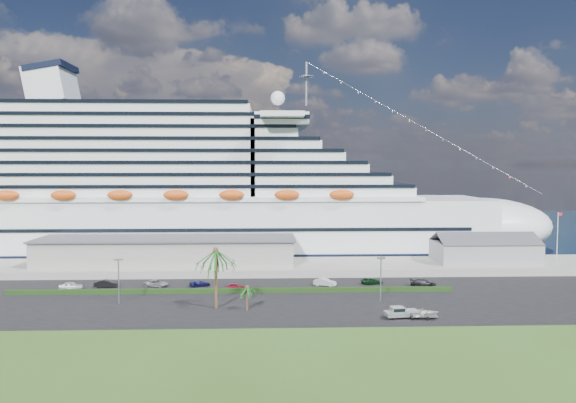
{
  "coord_description": "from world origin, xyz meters",
  "views": [
    {
      "loc": [
        -0.91,
        -93.77,
        25.36
      ],
      "look_at": [
        3.62,
        30.0,
        17.3
      ],
      "focal_mm": 35.0,
      "sensor_mm": 36.0,
      "label": 1
    }
  ],
  "objects_px": {
    "cruise_ship": "(194,196)",
    "boat_trailer": "(424,313)",
    "pickup_truck": "(401,312)",
    "parked_car_3": "(200,283)"
  },
  "relations": [
    {
      "from": "parked_car_3",
      "to": "pickup_truck",
      "type": "bearing_deg",
      "value": -146.7
    },
    {
      "from": "pickup_truck",
      "to": "cruise_ship",
      "type": "bearing_deg",
      "value": 122.23
    },
    {
      "from": "parked_car_3",
      "to": "pickup_truck",
      "type": "distance_m",
      "value": 44.32
    },
    {
      "from": "cruise_ship",
      "to": "parked_car_3",
      "type": "xyz_separation_m",
      "value": [
        6.48,
        -41.82,
        -15.94
      ]
    },
    {
      "from": "cruise_ship",
      "to": "parked_car_3",
      "type": "distance_m",
      "value": 45.22
    },
    {
      "from": "parked_car_3",
      "to": "cruise_ship",
      "type": "bearing_deg",
      "value": -12.44
    },
    {
      "from": "cruise_ship",
      "to": "boat_trailer",
      "type": "bearing_deg",
      "value": -55.81
    },
    {
      "from": "parked_car_3",
      "to": "boat_trailer",
      "type": "height_order",
      "value": "boat_trailer"
    },
    {
      "from": "pickup_truck",
      "to": "boat_trailer",
      "type": "height_order",
      "value": "pickup_truck"
    },
    {
      "from": "cruise_ship",
      "to": "parked_car_3",
      "type": "relative_size",
      "value": 43.89
    }
  ]
}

